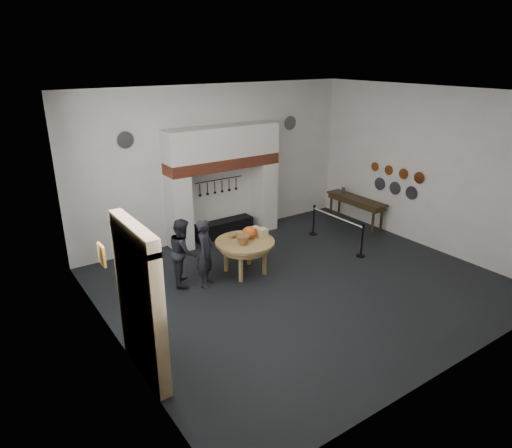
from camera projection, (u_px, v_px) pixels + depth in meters
floor at (301, 283)px, 11.20m from camera, size 9.00×8.00×0.02m
ceiling at (308, 93)px, 9.61m from camera, size 9.00×8.00×0.02m
wall_back at (217, 163)px, 13.49m from camera, size 9.00×0.02×4.50m
wall_front at (466, 255)px, 7.32m from camera, size 9.00×0.02×4.50m
wall_left at (108, 237)px, 8.02m from camera, size 0.02×8.00×4.50m
wall_right at (428, 169)px, 12.79m from camera, size 0.02×8.00×4.50m
chimney_pier_left at (179, 213)px, 12.86m from camera, size 0.55×0.70×2.15m
chimney_pier_right at (264, 195)px, 14.42m from camera, size 0.55×0.70×2.15m
hearth_brick_band at (223, 163)px, 13.20m from camera, size 3.50×0.72×0.32m
chimney_hood at (223, 142)px, 12.99m from camera, size 3.50×0.70×0.90m
iron_range at (224, 228)px, 13.98m from camera, size 1.90×0.45×0.50m
utensil_rail at (219, 180)px, 13.61m from camera, size 1.60×0.02×0.02m
door_recess at (136, 311)px, 7.62m from camera, size 0.04×1.10×2.50m
door_jamb_near at (157, 326)px, 7.11m from camera, size 0.22×0.30×2.60m
door_jamb_far at (126, 290)px, 8.19m from camera, size 0.22×0.30×2.60m
door_lintel at (133, 232)px, 7.18m from camera, size 0.22×1.70×0.30m
wall_plaque at (102, 255)px, 8.90m from camera, size 0.05×0.34×0.44m
work_table at (245, 242)px, 11.44m from camera, size 1.76×1.76×0.07m
pumpkin at (249, 232)px, 11.56m from camera, size 0.36×0.36×0.31m
cheese_block_big at (262, 233)px, 11.61m from camera, size 0.22×0.22×0.24m
cheese_block_small at (255, 230)px, 11.84m from camera, size 0.18×0.18×0.20m
wicker_basket at (243, 240)px, 11.20m from camera, size 0.38×0.38×0.22m
bread_loaf at (234, 235)px, 11.62m from camera, size 0.31×0.18×0.13m
visitor_near at (206, 253)px, 10.83m from camera, size 0.72×0.72×1.68m
visitor_far at (183, 252)px, 10.94m from camera, size 0.90×0.99×1.65m
side_table at (356, 199)px, 14.76m from camera, size 0.55×2.20×0.06m
pewter_jug at (343, 190)px, 15.17m from camera, size 0.12×0.12×0.22m
copper_pan_a at (419, 178)px, 13.03m from camera, size 0.03×0.34×0.34m
copper_pan_b at (404, 174)px, 13.45m from camera, size 0.03×0.32×0.32m
copper_pan_c at (389, 170)px, 13.88m from camera, size 0.03×0.30×0.30m
copper_pan_d at (375, 167)px, 14.30m from camera, size 0.03×0.28×0.28m
pewter_plate_left at (411, 193)px, 13.36m from camera, size 0.03×0.40×0.40m
pewter_plate_mid at (395, 188)px, 13.82m from camera, size 0.03×0.40×0.40m
pewter_plate_right at (380, 184)px, 14.28m from camera, size 0.03×0.40×0.40m
pewter_plate_back_left at (125, 140)px, 11.70m from camera, size 0.44×0.03×0.44m
pewter_plate_back_right at (290, 123)px, 14.56m from camera, size 0.44×0.03×0.44m
barrier_post_near at (362, 241)px, 12.51m from camera, size 0.05×0.05×0.90m
barrier_post_far at (314, 221)px, 14.06m from camera, size 0.05×0.05×0.90m
barrier_rope at (337, 217)px, 13.14m from camera, size 0.04×2.00×0.04m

